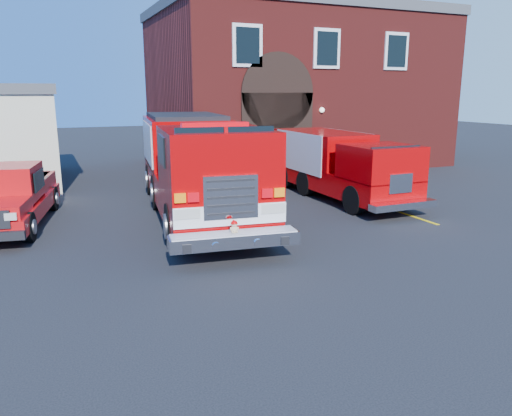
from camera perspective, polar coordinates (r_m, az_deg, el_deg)
name	(u,v)px	position (r m, az deg, el deg)	size (l,w,h in m)	color
ground	(238,246)	(13.48, -2.04, -4.32)	(100.00, 100.00, 0.00)	black
parking_stripe_near	(406,214)	(17.60, 16.81, -0.70)	(0.12, 3.00, 0.01)	yellow
parking_stripe_mid	(355,197)	(19.91, 11.28, 1.19)	(0.12, 3.00, 0.01)	yellow
parking_stripe_far	(317,185)	(22.39, 6.94, 2.66)	(0.12, 3.00, 0.01)	yellow
fire_station	(295,88)	(29.34, 4.44, 13.52)	(15.20, 10.20, 8.45)	maroon
fire_engine	(197,165)	(16.67, -6.81, 4.94)	(4.29, 10.88, 3.26)	black
pickup_truck	(8,197)	(16.99, -26.50, 1.13)	(3.18, 6.18, 1.93)	black
secondary_truck	(339,163)	(19.60, 9.46, 5.07)	(2.43, 7.65, 2.47)	black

